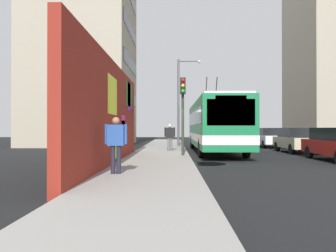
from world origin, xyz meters
name	(u,v)px	position (x,y,z in m)	size (l,w,h in m)	color
ground_plane	(189,157)	(0.00, 0.00, 0.00)	(80.00, 80.00, 0.00)	black
sidewalk_slab	(159,155)	(0.00, 1.60, 0.07)	(48.00, 3.20, 0.15)	gray
graffiti_wall	(112,114)	(-4.52, 3.35, 2.12)	(12.92, 0.32, 4.23)	maroon
building_far_left	(84,55)	(12.74, 9.20, 8.41)	(10.19, 8.70, 16.82)	#9E937F
city_bus	(214,124)	(3.44, -1.80, 1.83)	(12.50, 2.64, 5.07)	#19723F
parked_car_champagne	(296,140)	(3.24, -7.00, 0.83)	(4.18, 1.82, 1.58)	#C6B793
parked_car_white	(269,137)	(9.29, -7.00, 0.83)	(4.48, 1.86, 1.58)	white
pedestrian_midblock	(170,135)	(2.71, 1.06, 1.13)	(0.22, 0.67, 1.67)	#595960
pedestrian_near_wall	(116,140)	(-7.80, 2.60, 1.19)	(0.23, 0.69, 1.75)	#1E1E2D
traffic_light	(183,103)	(-0.93, 0.35, 2.86)	(0.49, 0.28, 4.02)	#2D382D
street_lamp	(181,96)	(8.02, 0.25, 4.07)	(0.44, 1.86, 6.83)	#4C4C51
curbside_puddle	(206,164)	(-3.50, -0.60, 0.00)	(1.70, 1.70, 0.00)	black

